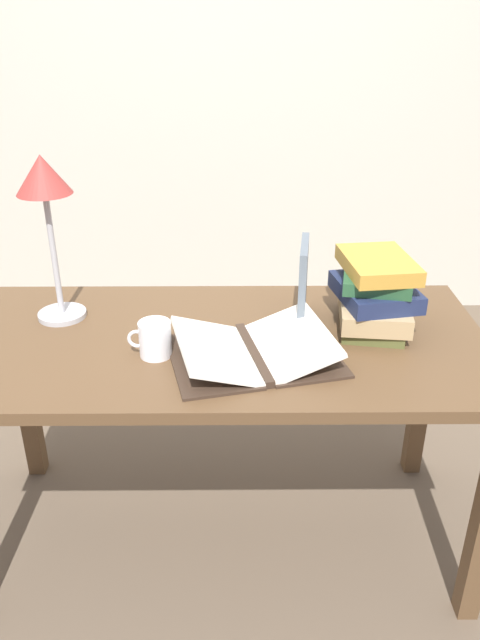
{
  "coord_description": "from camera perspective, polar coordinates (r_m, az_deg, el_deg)",
  "views": [
    {
      "loc": [
        0.04,
        -1.59,
        1.62
      ],
      "look_at": [
        0.06,
        -0.04,
        0.84
      ],
      "focal_mm": 35.0,
      "sensor_mm": 36.0,
      "label": 1
    }
  ],
  "objects": [
    {
      "name": "ground_plane",
      "position": [
        2.27,
        -1.51,
        -18.7
      ],
      "size": [
        12.0,
        12.0,
        0.0
      ],
      "primitive_type": "plane",
      "color": "brown"
    },
    {
      "name": "wall_back",
      "position": [
        3.43,
        -1.26,
        21.5
      ],
      "size": [
        8.0,
        0.06,
        2.6
      ],
      "color": "#BCB7A8",
      "rests_on": "ground_plane"
    },
    {
      "name": "reading_desk",
      "position": [
        1.85,
        -1.76,
        -4.21
      ],
      "size": [
        1.55,
        0.75,
        0.76
      ],
      "color": "brown",
      "rests_on": "ground_plane"
    },
    {
      "name": "open_book",
      "position": [
        1.7,
        1.28,
        -2.75
      ],
      "size": [
        0.52,
        0.44,
        0.07
      ],
      "rotation": [
        0.0,
        0.0,
        0.23
      ],
      "color": "#38281E",
      "rests_on": "reading_desk"
    },
    {
      "name": "book_stack_tall",
      "position": [
        1.87,
        12.23,
        2.38
      ],
      "size": [
        0.25,
        0.3,
        0.22
      ],
      "color": "brown",
      "rests_on": "reading_desk"
    },
    {
      "name": "book_standing_upright",
      "position": [
        1.86,
        5.78,
        3.36
      ],
      "size": [
        0.05,
        0.2,
        0.25
      ],
      "rotation": [
        0.0,
        0.0,
        -0.13
      ],
      "color": "slate",
      "rests_on": "reading_desk"
    },
    {
      "name": "reading_lamp",
      "position": [
        1.87,
        -17.39,
        10.93
      ],
      "size": [
        0.16,
        0.16,
        0.5
      ],
      "color": "#ADADB2",
      "rests_on": "reading_desk"
    },
    {
      "name": "coffee_mug",
      "position": [
        1.71,
        -7.82,
        -1.73
      ],
      "size": [
        0.12,
        0.09,
        0.1
      ],
      "rotation": [
        0.0,
        0.0,
        3.12
      ],
      "color": "white",
      "rests_on": "reading_desk"
    }
  ]
}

